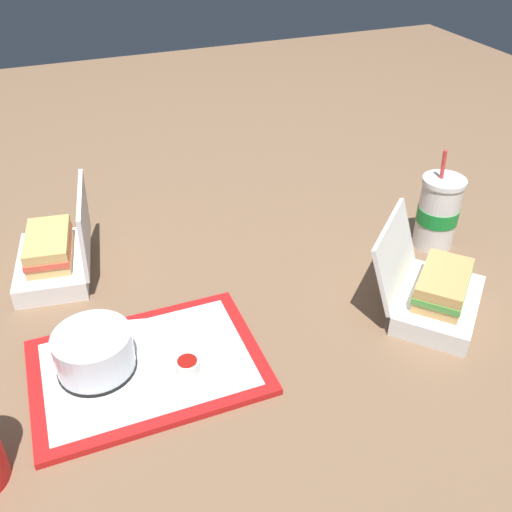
% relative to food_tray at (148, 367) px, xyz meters
% --- Properties ---
extents(ground_plane, '(3.20, 3.20, 0.00)m').
position_rel_food_tray_xyz_m(ground_plane, '(-0.24, -0.21, -0.01)').
color(ground_plane, brown).
extents(food_tray, '(0.37, 0.26, 0.01)m').
position_rel_food_tray_xyz_m(food_tray, '(0.00, 0.00, 0.00)').
color(food_tray, red).
rests_on(food_tray, ground_plane).
extents(cake_container, '(0.13, 0.13, 0.07)m').
position_rel_food_tray_xyz_m(cake_container, '(0.08, -0.02, 0.04)').
color(cake_container, black).
rests_on(cake_container, food_tray).
extents(ketchup_cup, '(0.04, 0.04, 0.02)m').
position_rel_food_tray_xyz_m(ketchup_cup, '(-0.06, 0.04, 0.02)').
color(ketchup_cup, white).
rests_on(ketchup_cup, food_tray).
extents(napkin_stack, '(0.12, 0.12, 0.00)m').
position_rel_food_tray_xyz_m(napkin_stack, '(0.01, -0.06, 0.01)').
color(napkin_stack, white).
rests_on(napkin_stack, food_tray).
extents(plastic_fork, '(0.11, 0.02, 0.00)m').
position_rel_food_tray_xyz_m(plastic_fork, '(-0.06, 0.09, 0.01)').
color(plastic_fork, white).
rests_on(plastic_fork, food_tray).
extents(clamshell_sandwich_back, '(0.27, 0.27, 0.17)m').
position_rel_food_tray_xyz_m(clamshell_sandwich_back, '(-0.52, 0.05, 0.04)').
color(clamshell_sandwich_back, white).
rests_on(clamshell_sandwich_back, ground_plane).
extents(clamshell_sandwich_center, '(0.18, 0.23, 0.17)m').
position_rel_food_tray_xyz_m(clamshell_sandwich_center, '(0.11, -0.33, 0.04)').
color(clamshell_sandwich_center, white).
rests_on(clamshell_sandwich_center, ground_plane).
extents(soda_cup_front, '(0.09, 0.09, 0.22)m').
position_rel_food_tray_xyz_m(soda_cup_front, '(-0.66, -0.14, 0.07)').
color(soda_cup_front, white).
rests_on(soda_cup_front, ground_plane).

